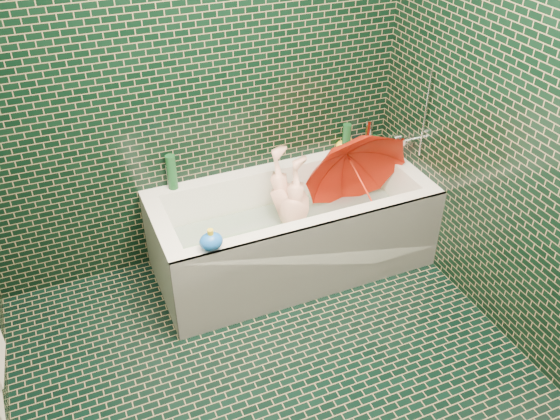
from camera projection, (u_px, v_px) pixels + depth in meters
name	position (u px, v px, depth m)	size (l,w,h in m)	color
floor	(293.00, 407.00, 2.95)	(2.80, 2.80, 0.00)	black
wall_back	(192.00, 70.00, 3.30)	(2.80, 2.80, 0.00)	black
wall_right	(560.00, 135.00, 2.66)	(2.80, 2.80, 0.00)	black
bathtub	(293.00, 238.00, 3.74)	(1.70, 0.75, 0.55)	white
bath_mat	(291.00, 244.00, 3.78)	(1.35, 0.47, 0.01)	#4FC026
water	(292.00, 226.00, 3.70)	(1.48, 0.53, 0.00)	silver
faucet	(412.00, 135.00, 3.69)	(0.18, 0.19, 0.55)	silver
child	(292.00, 219.00, 3.74)	(0.35, 0.23, 0.95)	#EFAC95
umbrella	(363.00, 185.00, 3.64)	(0.65, 0.65, 0.57)	red
soap_bottle_a	(382.00, 146.00, 4.04)	(0.10, 0.10, 0.25)	white
soap_bottle_b	(365.00, 146.00, 4.04)	(0.09, 0.09, 0.20)	#421C6C
soap_bottle_c	(376.00, 147.00, 4.02)	(0.12, 0.12, 0.16)	#144720
bottle_right_tall	(346.00, 138.00, 3.91)	(0.06, 0.06, 0.20)	#144720
bottle_right_pump	(368.00, 133.00, 3.98)	(0.05, 0.05, 0.19)	silver
bottle_left_tall	(172.00, 172.00, 3.53)	(0.06, 0.06, 0.22)	#144720
bottle_left_short	(171.00, 176.00, 3.57)	(0.05, 0.05, 0.15)	white
rubber_duck	(343.00, 144.00, 3.96)	(0.12, 0.09, 0.10)	yellow
bath_toy	(211.00, 241.00, 3.07)	(0.13, 0.11, 0.12)	blue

